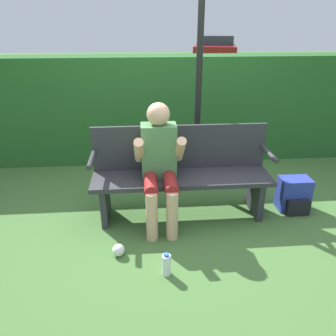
# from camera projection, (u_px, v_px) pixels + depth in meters

# --- Properties ---
(ground_plane) EXTENTS (40.00, 40.00, 0.00)m
(ground_plane) POSITION_uv_depth(u_px,v_px,m) (181.00, 214.00, 3.53)
(ground_plane) COLOR #426B33
(hedge_back) EXTENTS (12.00, 0.49, 1.48)m
(hedge_back) POSITION_uv_depth(u_px,v_px,m) (168.00, 109.00, 4.74)
(hedge_back) COLOR #235623
(hedge_back) RESTS_ON ground
(park_bench) EXTENTS (1.83, 0.46, 0.94)m
(park_bench) POSITION_uv_depth(u_px,v_px,m) (181.00, 172.00, 3.40)
(park_bench) COLOR #2D2D33
(park_bench) RESTS_ON ground
(person_seated) EXTENTS (0.48, 0.61, 1.21)m
(person_seated) POSITION_uv_depth(u_px,v_px,m) (159.00, 160.00, 3.18)
(person_seated) COLOR #4C7F4C
(person_seated) RESTS_ON ground
(backpack) EXTENTS (0.33, 0.29, 0.36)m
(backpack) POSITION_uv_depth(u_px,v_px,m) (294.00, 195.00, 3.57)
(backpack) COLOR #283893
(backpack) RESTS_ON ground
(water_bottle) EXTENTS (0.07, 0.07, 0.21)m
(water_bottle) POSITION_uv_depth(u_px,v_px,m) (166.00, 265.00, 2.66)
(water_bottle) COLOR white
(water_bottle) RESTS_ON ground
(signpost) EXTENTS (0.42, 0.09, 2.97)m
(signpost) POSITION_uv_depth(u_px,v_px,m) (200.00, 46.00, 3.45)
(signpost) COLOR black
(signpost) RESTS_ON ground
(parked_car) EXTENTS (2.75, 4.55, 1.27)m
(parked_car) POSITION_uv_depth(u_px,v_px,m) (215.00, 49.00, 16.06)
(parked_car) COLOR maroon
(parked_car) RESTS_ON ground
(litter_crumple) EXTENTS (0.11, 0.11, 0.11)m
(litter_crumple) POSITION_uv_depth(u_px,v_px,m) (118.00, 250.00, 2.90)
(litter_crumple) COLOR silver
(litter_crumple) RESTS_ON ground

